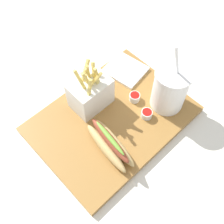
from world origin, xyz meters
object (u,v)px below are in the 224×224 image
object	(u,v)px
napkin_stack	(125,70)
ketchup_cup_2	(147,114)
fries_basket	(90,93)
hot_dog_1	(110,144)
ketchup_cup_1	(135,98)
soda_cup	(170,89)

from	to	relation	value
napkin_stack	ketchup_cup_2	bearing A→B (deg)	64.85
fries_basket	napkin_stack	distance (m)	0.16
ketchup_cup_2	napkin_stack	distance (m)	0.17
hot_dog_1	ketchup_cup_2	xyz separation A→B (m)	(-0.14, -0.00, -0.01)
ketchup_cup_1	napkin_stack	xyz separation A→B (m)	(-0.06, -0.10, -0.01)
soda_cup	ketchup_cup_2	xyz separation A→B (m)	(0.07, -0.01, -0.06)
soda_cup	napkin_stack	xyz separation A→B (m)	(0.00, -0.16, -0.06)
hot_dog_1	ketchup_cup_2	size ratio (longest dim) A/B	5.39
soda_cup	ketchup_cup_2	bearing A→B (deg)	-6.56
soda_cup	fries_basket	bearing A→B (deg)	-43.18
fries_basket	napkin_stack	bearing A→B (deg)	-173.44
ketchup_cup_2	napkin_stack	xyz separation A→B (m)	(-0.07, -0.16, -0.01)
soda_cup	ketchup_cup_1	size ratio (longest dim) A/B	7.56
hot_dog_1	napkin_stack	bearing A→B (deg)	-143.67
ketchup_cup_1	ketchup_cup_2	distance (m)	0.06
hot_dog_1	ketchup_cup_1	bearing A→B (deg)	-158.91
fries_basket	hot_dog_1	world-z (taller)	fries_basket
ketchup_cup_2	ketchup_cup_1	bearing A→B (deg)	-105.56
soda_cup	ketchup_cup_1	bearing A→B (deg)	-49.76
ketchup_cup_1	napkin_stack	distance (m)	0.11
fries_basket	soda_cup	bearing A→B (deg)	136.82
fries_basket	napkin_stack	xyz separation A→B (m)	(-0.16, -0.02, -0.05)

